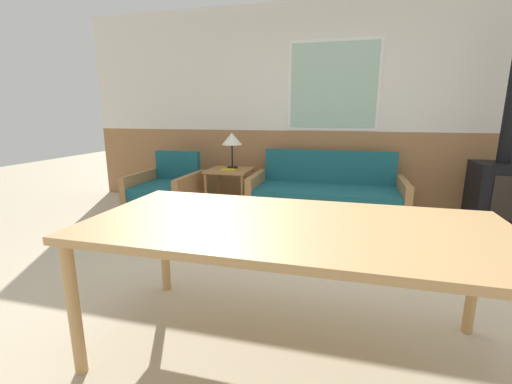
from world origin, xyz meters
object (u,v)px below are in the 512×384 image
at_px(dining_table, 293,234).
at_px(wood_stove, 503,177).
at_px(table_lamp, 232,140).
at_px(side_table, 230,176).
at_px(couch, 326,199).
at_px(armchair, 167,195).

bearing_deg(dining_table, wood_stove, 53.47).
relative_size(table_lamp, wood_stove, 0.19).
bearing_deg(side_table, table_lamp, 87.24).
xyz_separation_m(couch, side_table, (-1.27, 0.04, 0.23)).
bearing_deg(armchair, side_table, 19.65).
distance_m(couch, wood_stove, 1.91).
relative_size(side_table, wood_stove, 0.23).
xyz_separation_m(side_table, dining_table, (1.25, -2.60, 0.21)).
xyz_separation_m(side_table, wood_stove, (3.15, -0.04, 0.14)).
relative_size(couch, armchair, 2.19).
relative_size(table_lamp, dining_table, 0.22).
relative_size(armchair, table_lamp, 1.78).
bearing_deg(wood_stove, armchair, -176.14).
bearing_deg(side_table, couch, -1.90).
height_order(side_table, dining_table, dining_table).
height_order(table_lamp, dining_table, table_lamp).
bearing_deg(table_lamp, wood_stove, -2.44).
height_order(side_table, wood_stove, wood_stove).
distance_m(dining_table, wood_stove, 3.19).
xyz_separation_m(armchair, dining_table, (2.03, -2.30, 0.45)).
bearing_deg(armchair, dining_table, -50.03).
distance_m(armchair, dining_table, 3.10).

